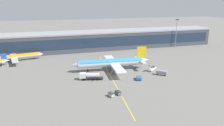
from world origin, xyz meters
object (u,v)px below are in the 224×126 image
object	(u,v)px
crew_van	(161,72)
baggage_cart_0	(111,95)
baggage_cart_1	(118,93)
pushback_tug	(139,78)
main_airliner	(112,63)
belt_loader	(152,69)
commuter_jet_near	(15,57)
fuel_tanker	(90,76)

from	to	relation	value
crew_van	baggage_cart_0	bearing A→B (deg)	-152.16
baggage_cart_1	pushback_tug	bearing A→B (deg)	41.44
baggage_cart_0	baggage_cart_1	xyz separation A→B (m)	(3.05, 0.96, 0.00)
main_airliner	belt_loader	size ratio (longest dim) A/B	6.57
pushback_tug	baggage_cart_1	distance (m)	19.24
belt_loader	pushback_tug	bearing A→B (deg)	-140.07
belt_loader	commuter_jet_near	bearing A→B (deg)	150.52
main_airliner	commuter_jet_near	distance (m)	60.91
main_airliner	baggage_cart_1	bearing A→B (deg)	-102.21
fuel_tanker	commuter_jet_near	bearing A→B (deg)	130.15
baggage_cart_0	commuter_jet_near	distance (m)	76.50
belt_loader	baggage_cart_0	world-z (taller)	belt_loader
belt_loader	baggage_cart_1	xyz separation A→B (m)	(-26.79, -23.09, -0.21)
baggage_cart_1	belt_loader	bearing A→B (deg)	40.75
main_airliner	baggage_cart_0	bearing A→B (deg)	-107.14
main_airliner	fuel_tanker	size ratio (longest dim) A/B	3.79
baggage_cart_0	fuel_tanker	bearing A→B (deg)	101.86
crew_van	baggage_cart_1	size ratio (longest dim) A/B	1.75
main_airliner	pushback_tug	world-z (taller)	main_airliner
baggage_cart_0	main_airliner	bearing A→B (deg)	72.86
fuel_tanker	pushback_tug	distance (m)	22.74
crew_van	pushback_tug	bearing A→B (deg)	-169.07
belt_loader	crew_van	xyz separation A→B (m)	(0.94, -7.78, 0.32)
main_airliner	commuter_jet_near	world-z (taller)	main_airliner
main_airliner	baggage_cart_1	distance (m)	30.83
crew_van	main_airliner	bearing A→B (deg)	145.42
main_airliner	belt_loader	distance (m)	21.67
fuel_tanker	baggage_cart_0	xyz separation A→B (m)	(4.27, -20.31, -0.96)
belt_loader	crew_van	bearing A→B (deg)	-83.10
commuter_jet_near	baggage_cart_0	bearing A→B (deg)	-57.24
crew_van	baggage_cart_1	distance (m)	31.68
belt_loader	pushback_tug	world-z (taller)	belt_loader
fuel_tanker	crew_van	distance (m)	35.29
fuel_tanker	baggage_cart_1	bearing A→B (deg)	-69.29
baggage_cart_0	belt_loader	bearing A→B (deg)	38.86
baggage_cart_0	commuter_jet_near	xyz separation A→B (m)	(-41.38, 64.31, 2.05)
belt_loader	baggage_cart_1	size ratio (longest dim) A/B	2.14
belt_loader	commuter_jet_near	distance (m)	81.84
baggage_cart_1	commuter_jet_near	xyz separation A→B (m)	(-44.44, 63.35, 2.05)
pushback_tug	baggage_cart_1	bearing A→B (deg)	-138.56
fuel_tanker	pushback_tug	bearing A→B (deg)	-16.94
belt_loader	baggage_cart_0	xyz separation A→B (m)	(-29.84, -24.05, -0.21)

